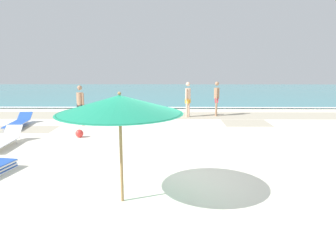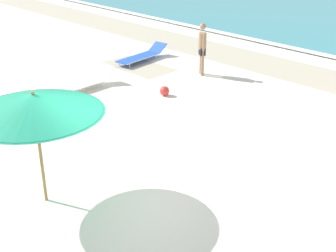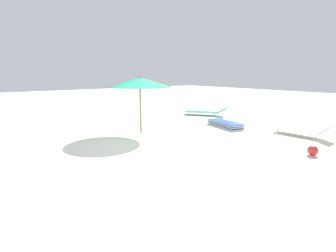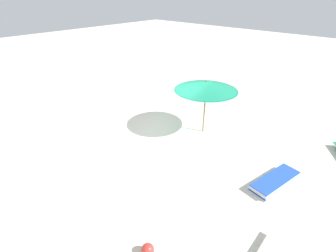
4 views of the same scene
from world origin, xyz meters
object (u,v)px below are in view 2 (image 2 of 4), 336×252
at_px(sun_lounger_beside_umbrella, 142,55).
at_px(beach_ball, 165,91).
at_px(beach_umbrella, 34,104).
at_px(sun_lounger_near_water_left, 85,82).
at_px(lounger_stack, 15,121).
at_px(beachgoer_wading_adult, 202,46).

xyz_separation_m(sun_lounger_beside_umbrella, beach_ball, (3.20, -1.94, -0.06)).
height_order(beach_umbrella, beach_ball, beach_umbrella).
height_order(beach_umbrella, sun_lounger_beside_umbrella, beach_umbrella).
bearing_deg(sun_lounger_near_water_left, beach_ball, 29.57).
xyz_separation_m(sun_lounger_near_water_left, beach_ball, (2.19, 1.36, -0.07)).
distance_m(beach_umbrella, sun_lounger_beside_umbrella, 9.58).
relative_size(lounger_stack, beach_ball, 6.63).
distance_m(sun_lounger_beside_umbrella, beachgoer_wading_adult, 2.79).
relative_size(sun_lounger_beside_umbrella, beach_ball, 7.98).
height_order(lounger_stack, sun_lounger_near_water_left, sun_lounger_near_water_left).
relative_size(sun_lounger_beside_umbrella, beachgoer_wading_adult, 1.33).
bearing_deg(beach_umbrella, beach_ball, 113.57).
bearing_deg(beachgoer_wading_adult, beach_ball, 138.13).
bearing_deg(sun_lounger_near_water_left, beachgoer_wading_adult, 63.58).
height_order(sun_lounger_beside_umbrella, beach_ball, sun_lounger_beside_umbrella).
xyz_separation_m(sun_lounger_beside_umbrella, beachgoer_wading_adult, (2.65, 0.36, 0.80)).
height_order(lounger_stack, sun_lounger_beside_umbrella, sun_lounger_beside_umbrella).
relative_size(beach_umbrella, sun_lounger_near_water_left, 1.19).
distance_m(beach_umbrella, beach_ball, 6.38).
relative_size(beach_umbrella, sun_lounger_beside_umbrella, 1.06).
relative_size(lounger_stack, beachgoer_wading_adult, 1.11).
height_order(sun_lounger_beside_umbrella, beachgoer_wading_adult, beachgoer_wading_adult).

